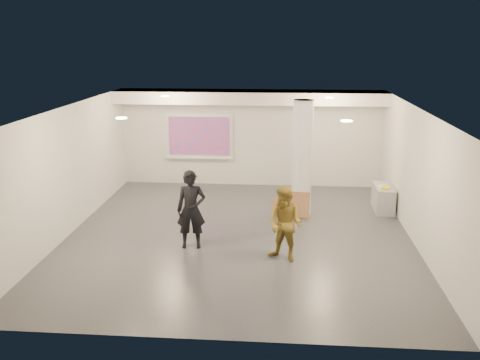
# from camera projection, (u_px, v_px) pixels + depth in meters

# --- Properties ---
(floor) EXTENTS (8.00, 9.00, 0.01)m
(floor) POSITION_uv_depth(u_px,v_px,m) (239.00, 236.00, 12.59)
(floor) COLOR #34363A
(floor) RESTS_ON ground
(ceiling) EXTENTS (8.00, 9.00, 0.01)m
(ceiling) POSITION_uv_depth(u_px,v_px,m) (239.00, 108.00, 11.81)
(ceiling) COLOR white
(ceiling) RESTS_ON floor
(wall_back) EXTENTS (8.00, 0.01, 3.00)m
(wall_back) POSITION_uv_depth(u_px,v_px,m) (251.00, 138.00, 16.53)
(wall_back) COLOR silver
(wall_back) RESTS_ON floor
(wall_front) EXTENTS (8.00, 0.01, 3.00)m
(wall_front) POSITION_uv_depth(u_px,v_px,m) (213.00, 250.00, 7.87)
(wall_front) COLOR silver
(wall_front) RESTS_ON floor
(wall_left) EXTENTS (0.01, 9.00, 3.00)m
(wall_left) POSITION_uv_depth(u_px,v_px,m) (69.00, 171.00, 12.52)
(wall_left) COLOR silver
(wall_left) RESTS_ON floor
(wall_right) EXTENTS (0.01, 9.00, 3.00)m
(wall_right) POSITION_uv_depth(u_px,v_px,m) (417.00, 178.00, 11.89)
(wall_right) COLOR silver
(wall_right) RESTS_ON floor
(soffit_band) EXTENTS (8.00, 1.10, 0.36)m
(soffit_band) POSITION_uv_depth(u_px,v_px,m) (250.00, 97.00, 15.66)
(soffit_band) COLOR silver
(soffit_band) RESTS_ON ceiling
(downlight_nw) EXTENTS (0.22, 0.22, 0.02)m
(downlight_nw) POSITION_uv_depth(u_px,v_px,m) (165.00, 96.00, 14.40)
(downlight_nw) COLOR #FFDC82
(downlight_nw) RESTS_ON ceiling
(downlight_ne) EXTENTS (0.22, 0.22, 0.02)m
(downlight_ne) POSITION_uv_depth(u_px,v_px,m) (330.00, 98.00, 14.05)
(downlight_ne) COLOR #FFDC82
(downlight_ne) RESTS_ON ceiling
(downlight_sw) EXTENTS (0.22, 0.22, 0.02)m
(downlight_sw) POSITION_uv_depth(u_px,v_px,m) (121.00, 118.00, 10.55)
(downlight_sw) COLOR #FFDC82
(downlight_sw) RESTS_ON ceiling
(downlight_se) EXTENTS (0.22, 0.22, 0.02)m
(downlight_se) POSITION_uv_depth(u_px,v_px,m) (347.00, 121.00, 10.20)
(downlight_se) COLOR #FFDC82
(downlight_se) RESTS_ON ceiling
(column) EXTENTS (0.52, 0.52, 3.00)m
(column) POSITION_uv_depth(u_px,v_px,m) (302.00, 158.00, 13.82)
(column) COLOR white
(column) RESTS_ON floor
(projection_screen) EXTENTS (2.10, 0.13, 1.42)m
(projection_screen) POSITION_uv_depth(u_px,v_px,m) (199.00, 137.00, 16.61)
(projection_screen) COLOR white
(projection_screen) RESTS_ON wall_back
(credenza) EXTENTS (0.50, 1.15, 0.67)m
(credenza) POSITION_uv_depth(u_px,v_px,m) (383.00, 198.00, 14.36)
(credenza) COLOR #95979A
(credenza) RESTS_ON floor
(papers_stack) EXTENTS (0.33, 0.39, 0.02)m
(papers_stack) POSITION_uv_depth(u_px,v_px,m) (383.00, 187.00, 14.20)
(papers_stack) COLOR silver
(papers_stack) RESTS_ON credenza
(postit_pad) EXTENTS (0.29, 0.34, 0.03)m
(postit_pad) POSITION_uv_depth(u_px,v_px,m) (386.00, 188.00, 14.09)
(postit_pad) COLOR yellow
(postit_pad) RESTS_ON credenza
(cardboard_back) EXTENTS (0.63, 0.28, 0.66)m
(cardboard_back) POSITION_uv_depth(u_px,v_px,m) (298.00, 205.00, 13.80)
(cardboard_back) COLOR #91633F
(cardboard_back) RESTS_ON floor
(cardboard_front) EXTENTS (0.44, 0.19, 0.47)m
(cardboard_front) POSITION_uv_depth(u_px,v_px,m) (280.00, 207.00, 13.90)
(cardboard_front) COLOR #91633F
(cardboard_front) RESTS_ON floor
(woman) EXTENTS (0.68, 0.49, 1.74)m
(woman) POSITION_uv_depth(u_px,v_px,m) (191.00, 210.00, 11.70)
(woman) COLOR black
(woman) RESTS_ON floor
(man) EXTENTS (0.96, 0.89, 1.59)m
(man) POSITION_uv_depth(u_px,v_px,m) (285.00, 224.00, 11.02)
(man) COLOR olive
(man) RESTS_ON floor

